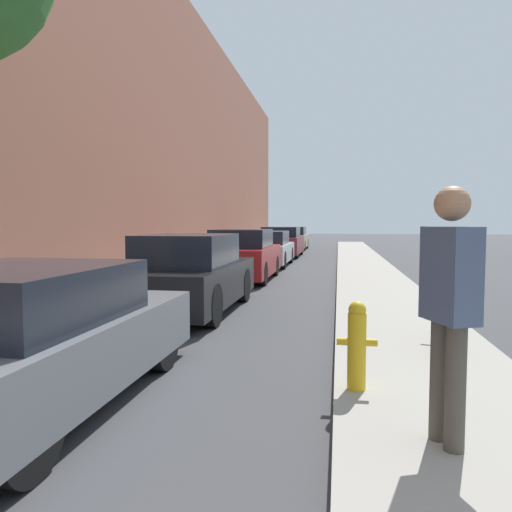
{
  "coord_description": "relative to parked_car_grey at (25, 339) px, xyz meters",
  "views": [
    {
      "loc": [
        1.93,
        1.34,
        1.69
      ],
      "look_at": [
        0.2,
        11.54,
        0.98
      ],
      "focal_mm": 34.27,
      "sensor_mm": 36.0,
      "label": 1
    }
  ],
  "objects": [
    {
      "name": "ground_plane",
      "position": [
        0.88,
        10.7,
        -0.63
      ],
      "size": [
        120.0,
        120.0,
        0.0
      ],
      "primitive_type": "plane",
      "color": "#3D3D3F"
    },
    {
      "name": "sidewalk_left",
      "position": [
        -2.02,
        10.7,
        -0.57
      ],
      "size": [
        2.0,
        52.0,
        0.12
      ],
      "color": "#9E998E",
      "rests_on": "ground"
    },
    {
      "name": "sidewalk_right",
      "position": [
        3.78,
        10.7,
        -0.57
      ],
      "size": [
        2.0,
        52.0,
        0.12
      ],
      "color": "#9E998E",
      "rests_on": "ground"
    },
    {
      "name": "building_facade_left",
      "position": [
        -3.37,
        10.7,
        4.54
      ],
      "size": [
        0.7,
        52.0,
        10.33
      ],
      "color": "#9E604C",
      "rests_on": "ground"
    },
    {
      "name": "parked_car_grey",
      "position": [
        0.0,
        0.0,
        0.0
      ],
      "size": [
        1.85,
        3.99,
        1.3
      ],
      "color": "black",
      "rests_on": "ground"
    },
    {
      "name": "parked_car_black",
      "position": [
        0.06,
        4.84,
        0.07
      ],
      "size": [
        1.7,
        4.19,
        1.47
      ],
      "color": "black",
      "rests_on": "ground"
    },
    {
      "name": "parked_car_red",
      "position": [
        0.05,
        10.06,
        0.08
      ],
      "size": [
        1.75,
        4.03,
        1.49
      ],
      "color": "black",
      "rests_on": "ground"
    },
    {
      "name": "parked_car_silver",
      "position": [
        0.07,
        14.9,
        0.02
      ],
      "size": [
        1.72,
        4.44,
        1.36
      ],
      "color": "black",
      "rests_on": "ground"
    },
    {
      "name": "parked_car_maroon",
      "position": [
        0.01,
        20.22,
        0.08
      ],
      "size": [
        1.92,
        4.62,
        1.47
      ],
      "color": "black",
      "rests_on": "ground"
    },
    {
      "name": "parked_car_champagne",
      "position": [
        -0.02,
        26.55,
        0.05
      ],
      "size": [
        1.77,
        4.66,
        1.43
      ],
      "color": "black",
      "rests_on": "ground"
    },
    {
      "name": "fire_hydrant",
      "position": [
        2.99,
        0.63,
        -0.08
      ],
      "size": [
        0.37,
        0.17,
        0.84
      ],
      "color": "gold",
      "rests_on": "sidewalk_right"
    },
    {
      "name": "pedestrian",
      "position": [
        3.57,
        -0.44,
        0.53
      ],
      "size": [
        0.36,
        0.48,
        1.82
      ],
      "rotation": [
        0.0,
        0.0,
        1.95
      ],
      "color": "#4C473D",
      "rests_on": "sidewalk_right"
    },
    {
      "name": "bicycle",
      "position": [
        4.11,
        2.49,
        -0.18
      ],
      "size": [
        0.51,
        1.52,
        0.63
      ],
      "rotation": [
        0.0,
        0.0,
        -0.23
      ],
      "color": "black",
      "rests_on": "sidewalk_right"
    }
  ]
}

